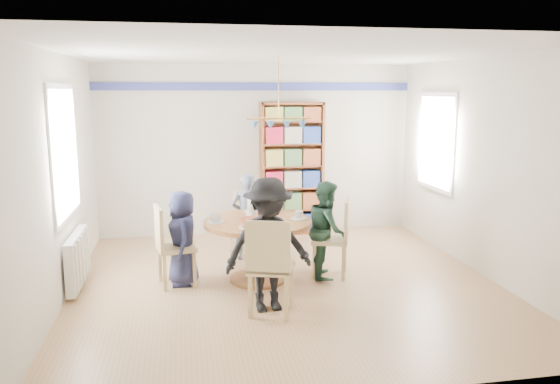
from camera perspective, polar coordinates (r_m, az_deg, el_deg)
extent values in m
plane|color=#AB7C5A|center=(6.64, 0.62, -9.57)|extent=(5.00, 5.00, 0.00)
plane|color=white|center=(6.25, 0.67, 14.36)|extent=(5.00, 5.00, 0.00)
plane|color=beige|center=(8.76, -2.44, 4.40)|extent=(5.00, 0.00, 5.00)
plane|color=beige|center=(3.92, 7.53, -3.29)|extent=(5.00, 0.00, 5.00)
plane|color=beige|center=(6.34, -22.16, 1.29)|extent=(0.00, 5.00, 5.00)
plane|color=beige|center=(7.20, 20.59, 2.42)|extent=(0.00, 5.00, 5.00)
cube|color=navy|center=(8.69, -2.47, 10.96)|extent=(5.00, 0.02, 0.12)
cube|color=white|center=(6.59, -21.66, 3.85)|extent=(0.03, 1.32, 1.52)
cube|color=white|center=(6.59, -21.48, 3.86)|extent=(0.01, 1.20, 1.40)
cube|color=white|center=(8.31, 16.03, 5.06)|extent=(0.03, 1.12, 1.42)
cube|color=white|center=(8.30, 15.91, 5.06)|extent=(0.01, 1.00, 1.30)
cylinder|color=gold|center=(6.73, -0.15, 10.89)|extent=(0.01, 0.01, 0.75)
cylinder|color=gold|center=(6.74, -0.15, 7.70)|extent=(0.80, 0.02, 0.02)
cone|color=#467CC4|center=(6.70, -2.70, 6.99)|extent=(0.11, 0.11, 0.10)
cone|color=#467CC4|center=(6.73, -1.00, 7.01)|extent=(0.11, 0.11, 0.10)
cone|color=#467CC4|center=(6.76, 0.69, 7.03)|extent=(0.11, 0.11, 0.10)
cone|color=#467CC4|center=(6.80, 2.36, 7.04)|extent=(0.11, 0.11, 0.10)
cube|color=silver|center=(6.83, -20.41, -6.60)|extent=(0.10, 1.00, 0.60)
cube|color=silver|center=(6.44, -20.49, -7.62)|extent=(0.02, 0.06, 0.56)
cube|color=silver|center=(6.63, -20.19, -7.09)|extent=(0.02, 0.06, 0.56)
cube|color=silver|center=(6.81, -19.91, -6.59)|extent=(0.02, 0.06, 0.56)
cube|color=silver|center=(7.00, -19.64, -6.12)|extent=(0.02, 0.06, 0.56)
cube|color=silver|center=(7.19, -19.39, -5.67)|extent=(0.02, 0.06, 0.56)
cylinder|color=brown|center=(6.56, -2.33, -3.21)|extent=(1.30, 1.30, 0.05)
cylinder|color=brown|center=(6.66, -2.31, -6.34)|extent=(0.16, 0.16, 0.70)
cylinder|color=brown|center=(6.77, -2.29, -9.02)|extent=(0.70, 0.70, 0.04)
cube|color=#CFB67F|center=(6.59, -10.79, -5.72)|extent=(0.50, 0.50, 0.05)
cube|color=#CFB67F|center=(6.50, -12.55, -3.71)|extent=(0.12, 0.43, 0.51)
cube|color=#CFB67F|center=(6.53, -8.93, -8.01)|extent=(0.05, 0.05, 0.44)
cube|color=#CFB67F|center=(6.86, -9.56, -7.14)|extent=(0.05, 0.05, 0.44)
cube|color=#CFB67F|center=(6.48, -11.96, -8.29)|extent=(0.05, 0.05, 0.44)
cube|color=#CFB67F|center=(6.80, -12.43, -7.39)|extent=(0.05, 0.05, 0.44)
cube|color=#CFB67F|center=(6.82, 5.26, -4.97)|extent=(0.55, 0.55, 0.05)
cube|color=#CFB67F|center=(6.74, 6.97, -2.90)|extent=(0.18, 0.42, 0.52)
cube|color=#CFB67F|center=(7.07, 3.89, -6.44)|extent=(0.05, 0.05, 0.45)
cube|color=#CFB67F|center=(6.73, 3.62, -7.31)|extent=(0.05, 0.05, 0.45)
cube|color=#CFB67F|center=(7.04, 6.77, -6.55)|extent=(0.05, 0.05, 0.45)
cube|color=#CFB67F|center=(6.71, 6.64, -7.42)|extent=(0.05, 0.05, 0.45)
cube|color=#CFB67F|center=(7.56, -3.67, -3.70)|extent=(0.50, 0.50, 0.05)
cube|color=#CFB67F|center=(7.68, -3.46, -1.65)|extent=(0.39, 0.15, 0.48)
cube|color=#CFB67F|center=(7.50, -5.09, -5.61)|extent=(0.05, 0.05, 0.41)
cube|color=#CFB67F|center=(7.44, -2.64, -5.70)|extent=(0.05, 0.05, 0.41)
cube|color=#CFB67F|center=(7.80, -4.61, -4.96)|extent=(0.05, 0.05, 0.41)
cube|color=#CFB67F|center=(7.75, -2.26, -5.04)|extent=(0.05, 0.05, 0.41)
cube|color=#CFB67F|center=(5.68, -0.93, -7.90)|extent=(0.57, 0.57, 0.05)
cube|color=#CFB67F|center=(5.41, -1.29, -5.86)|extent=(0.44, 0.18, 0.54)
cube|color=#CFB67F|center=(5.91, 1.15, -9.76)|extent=(0.05, 0.05, 0.46)
cube|color=#CFB67F|center=(5.97, -2.40, -9.58)|extent=(0.05, 0.05, 0.46)
cube|color=#CFB67F|center=(5.57, 0.67, -11.05)|extent=(0.05, 0.05, 0.46)
cube|color=#CFB67F|center=(5.63, -3.11, -10.84)|extent=(0.05, 0.05, 0.46)
imported|color=#1C1F3D|center=(6.58, -10.15, -4.75)|extent=(0.40, 0.58, 1.13)
imported|color=#1B3728|center=(6.77, 4.92, -3.90)|extent=(0.55, 0.65, 1.20)
imported|color=gray|center=(7.46, -3.48, -2.57)|extent=(0.45, 0.31, 1.19)
imported|color=black|center=(5.69, -1.23, -5.55)|extent=(0.97, 0.63, 1.41)
cube|color=brown|center=(8.64, -1.90, 2.35)|extent=(0.04, 0.30, 2.11)
cube|color=brown|center=(8.83, 4.31, 2.50)|extent=(0.04, 0.30, 2.11)
cube|color=brown|center=(8.64, 1.26, 9.24)|extent=(1.00, 0.30, 0.04)
cube|color=brown|center=(8.93, 1.21, -4.09)|extent=(1.00, 0.30, 0.06)
cube|color=brown|center=(8.86, 1.06, 2.56)|extent=(1.00, 0.02, 2.11)
cube|color=brown|center=(8.84, 1.22, -1.76)|extent=(0.94, 0.28, 0.03)
cube|color=brown|center=(8.77, 1.23, 0.48)|extent=(0.94, 0.28, 0.03)
cube|color=brown|center=(8.72, 1.24, 2.76)|extent=(0.94, 0.28, 0.03)
cube|color=brown|center=(8.68, 1.25, 5.06)|extent=(0.94, 0.28, 0.03)
cube|color=brown|center=(8.65, 1.26, 7.38)|extent=(0.94, 0.28, 0.03)
cube|color=#B71C38|center=(8.82, -0.68, -3.20)|extent=(0.28, 0.22, 0.26)
cube|color=beige|center=(8.87, 1.24, -3.12)|extent=(0.28, 0.22, 0.26)
cube|color=navy|center=(8.93, 3.14, -3.04)|extent=(0.28, 0.22, 0.26)
cube|color=gold|center=(8.74, -0.69, -0.95)|extent=(0.28, 0.22, 0.26)
cube|color=#4A7541|center=(8.79, 1.25, -0.88)|extent=(0.28, 0.22, 0.26)
cube|color=brown|center=(8.86, 3.16, -0.81)|extent=(0.28, 0.22, 0.26)
cube|color=#B71C38|center=(8.68, -0.69, 1.33)|extent=(0.28, 0.22, 0.26)
cube|color=beige|center=(8.73, 1.26, 1.38)|extent=(0.28, 0.22, 0.26)
cube|color=navy|center=(8.79, 3.18, 1.44)|extent=(0.28, 0.22, 0.26)
cube|color=gold|center=(8.63, -0.70, 3.63)|extent=(0.28, 0.22, 0.26)
cube|color=#4A7541|center=(8.68, 1.27, 3.68)|extent=(0.28, 0.22, 0.26)
cube|color=brown|center=(8.75, 3.21, 3.71)|extent=(0.28, 0.22, 0.26)
cube|color=#B71C38|center=(8.59, -0.70, 5.96)|extent=(0.28, 0.22, 0.26)
cube|color=beige|center=(8.65, 1.28, 5.99)|extent=(0.28, 0.22, 0.26)
cube|color=navy|center=(8.71, 3.23, 6.01)|extent=(0.28, 0.22, 0.26)
cube|color=gold|center=(8.57, -0.71, 8.16)|extent=(0.28, 0.22, 0.22)
cube|color=#4A7541|center=(8.63, 1.29, 8.18)|extent=(0.28, 0.22, 0.22)
cube|color=brown|center=(8.69, 3.25, 8.18)|extent=(0.28, 0.22, 0.22)
cylinder|color=white|center=(6.60, -2.89, -1.78)|extent=(0.13, 0.13, 0.25)
sphere|color=white|center=(6.58, -2.90, -0.71)|extent=(0.09, 0.09, 0.09)
cylinder|color=silver|center=(6.66, -1.42, -1.47)|extent=(0.07, 0.07, 0.29)
cylinder|color=#467CC4|center=(6.63, -1.43, -0.15)|extent=(0.03, 0.03, 0.03)
cylinder|color=white|center=(6.85, -2.24, -2.36)|extent=(0.31, 0.31, 0.01)
cylinder|color=maroon|center=(6.83, -2.24, -1.92)|extent=(0.25, 0.25, 0.09)
cylinder|color=white|center=(6.24, -2.89, -3.64)|extent=(0.31, 0.31, 0.01)
cylinder|color=maroon|center=(6.23, -2.90, -3.16)|extent=(0.25, 0.25, 0.09)
cylinder|color=white|center=(6.51, -6.74, -3.12)|extent=(0.21, 0.21, 0.01)
imported|color=white|center=(6.50, -6.75, -2.72)|extent=(0.13, 0.13, 0.10)
cylinder|color=white|center=(6.64, 1.98, -2.77)|extent=(0.21, 0.21, 0.01)
imported|color=white|center=(6.63, 1.98, -2.41)|extent=(0.10, 0.10, 0.10)
cylinder|color=white|center=(7.04, -2.90, -2.01)|extent=(0.21, 0.21, 0.01)
imported|color=white|center=(7.03, -2.90, -1.65)|extent=(0.13, 0.13, 0.10)
cylinder|color=white|center=(6.07, -1.68, -4.04)|extent=(0.21, 0.21, 0.01)
imported|color=white|center=(6.06, -1.68, -3.64)|extent=(0.10, 0.10, 0.10)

